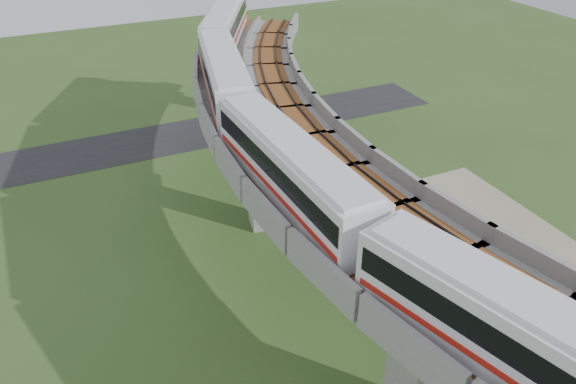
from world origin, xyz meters
The scene contains 14 objects.
ground centered at (0.00, 0.00, 0.00)m, with size 160.00×160.00×0.00m, color #365120.
dirt_lot centered at (14.00, -2.00, 0.02)m, with size 18.00×26.00×0.04m, color gray.
asphalt_road centered at (0.00, 30.00, 0.01)m, with size 60.00×8.00×0.03m, color #232326.
viaduct centered at (3.84, 0.00, 9.05)m, with size 19.58×73.98×11.40m.
metro_train centered at (0.56, 4.98, 12.31)m, with size 13.01×61.11×3.64m.
fence centered at (9.75, 0.00, 0.75)m, with size 3.87×38.73×1.50m.
tree_0 centered at (11.24, 22.22, 1.91)m, with size 2.65×2.65×3.04m.
tree_1 centered at (7.52, 13.56, 2.08)m, with size 2.66×2.66×3.21m.
tree_2 centered at (7.62, 8.21, 2.23)m, with size 2.43×2.43×3.27m.
tree_3 centered at (5.88, -1.19, 2.26)m, with size 1.81×1.81×3.04m.
tree_4 centered at (7.00, -10.05, 1.74)m, with size 1.95×1.95×2.57m.
car_white centered at (9.11, -7.28, 0.60)m, with size 1.32×3.29×1.12m, color silver.
car_red centered at (14.49, -8.04, 0.57)m, with size 1.13×3.24×1.07m, color maroon.
car_dark centered at (12.05, 3.76, 0.56)m, with size 1.47×3.61×1.05m, color black.
Camera 1 is at (-13.67, -26.06, 27.25)m, focal length 35.00 mm.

